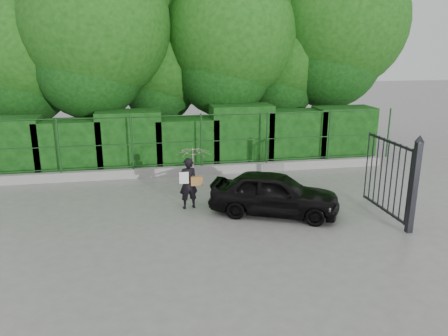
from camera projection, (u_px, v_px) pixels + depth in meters
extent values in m
plane|color=gray|center=(210.00, 226.00, 10.74)|extent=(80.00, 80.00, 0.00)
cube|color=#9E9E99|center=(190.00, 170.00, 14.95)|extent=(14.00, 0.25, 0.30)
cylinder|color=#183D19|center=(59.00, 146.00, 13.93)|extent=(0.06, 0.06, 1.80)
cylinder|color=#183D19|center=(132.00, 143.00, 14.33)|extent=(0.06, 0.06, 1.80)
cylinder|color=#183D19|center=(201.00, 140.00, 14.74)|extent=(0.06, 0.06, 1.80)
cylinder|color=#183D19|center=(267.00, 137.00, 15.14)|extent=(0.06, 0.06, 1.80)
cylinder|color=#183D19|center=(329.00, 135.00, 15.54)|extent=(0.06, 0.06, 1.80)
cylinder|color=#183D19|center=(388.00, 133.00, 15.94)|extent=(0.06, 0.06, 1.80)
cylinder|color=#183D19|center=(190.00, 163.00, 14.88)|extent=(13.60, 0.03, 0.03)
cylinder|color=#183D19|center=(190.00, 142.00, 14.68)|extent=(13.60, 0.03, 0.03)
cylinder|color=#183D19|center=(189.00, 115.00, 14.43)|extent=(13.60, 0.03, 0.03)
cube|color=black|center=(8.00, 147.00, 14.62)|extent=(2.20, 1.20, 1.98)
cube|color=black|center=(71.00, 147.00, 14.99)|extent=(2.20, 1.20, 1.85)
cube|color=black|center=(130.00, 141.00, 15.30)|extent=(2.20, 1.20, 2.11)
cube|color=black|center=(187.00, 143.00, 15.70)|extent=(2.20, 1.20, 1.78)
cube|color=black|center=(241.00, 135.00, 15.99)|extent=(2.20, 1.20, 2.22)
cube|color=black|center=(293.00, 136.00, 16.37)|extent=(2.20, 1.20, 1.96)
cube|color=black|center=(343.00, 134.00, 16.71)|extent=(2.20, 1.20, 2.04)
cylinder|color=black|center=(37.00, 110.00, 16.83)|extent=(0.36, 0.36, 3.75)
sphere|color=#14470F|center=(30.00, 50.00, 16.21)|extent=(4.50, 4.50, 4.50)
cylinder|color=black|center=(102.00, 101.00, 16.41)|extent=(0.36, 0.36, 4.50)
sphere|color=#14470F|center=(96.00, 26.00, 15.67)|extent=(5.40, 5.40, 5.40)
cylinder|color=black|center=(167.00, 111.00, 18.25)|extent=(0.36, 0.36, 3.25)
sphere|color=#14470F|center=(165.00, 63.00, 17.71)|extent=(3.90, 3.90, 3.90)
cylinder|color=black|center=(230.00, 101.00, 17.60)|extent=(0.36, 0.36, 4.25)
sphere|color=#14470F|center=(231.00, 35.00, 16.90)|extent=(5.10, 5.10, 5.10)
cylinder|color=black|center=(284.00, 106.00, 18.80)|extent=(0.36, 0.36, 3.50)
sphere|color=#14470F|center=(286.00, 56.00, 18.23)|extent=(4.20, 4.20, 4.20)
cylinder|color=black|center=(332.00, 92.00, 18.61)|extent=(0.36, 0.36, 4.75)
sphere|color=#14470F|center=(337.00, 21.00, 17.83)|extent=(5.70, 5.70, 5.70)
cube|color=black|center=(414.00, 188.00, 10.11)|extent=(0.14, 0.14, 2.20)
cone|color=black|center=(420.00, 138.00, 9.78)|extent=(0.22, 0.22, 0.16)
cube|color=black|center=(383.00, 209.00, 11.45)|extent=(0.05, 2.00, 0.06)
cube|color=black|center=(390.00, 142.00, 10.96)|extent=(0.05, 2.00, 0.06)
cylinder|color=black|center=(408.00, 188.00, 10.31)|extent=(0.04, 0.04, 1.90)
cylinder|color=black|center=(402.00, 184.00, 10.55)|extent=(0.04, 0.04, 1.90)
cylinder|color=black|center=(397.00, 181.00, 10.78)|extent=(0.04, 0.04, 1.90)
cylinder|color=black|center=(391.00, 178.00, 11.02)|extent=(0.04, 0.04, 1.90)
cylinder|color=black|center=(386.00, 176.00, 11.26)|extent=(0.04, 0.04, 1.90)
cylinder|color=black|center=(381.00, 173.00, 11.49)|extent=(0.04, 0.04, 1.90)
cylinder|color=black|center=(376.00, 170.00, 11.73)|extent=(0.04, 0.04, 1.90)
cylinder|color=black|center=(371.00, 168.00, 11.97)|extent=(0.04, 0.04, 1.90)
cylinder|color=black|center=(367.00, 165.00, 12.20)|extent=(0.04, 0.04, 1.90)
imported|color=black|center=(188.00, 183.00, 11.76)|extent=(0.57, 0.43, 1.42)
imported|color=beige|center=(193.00, 164.00, 11.69)|extent=(0.97, 0.99, 0.89)
cube|color=#9C6733|center=(197.00, 181.00, 11.70)|extent=(0.32, 0.15, 0.24)
cube|color=white|center=(184.00, 178.00, 11.57)|extent=(0.25, 0.02, 0.32)
imported|color=black|center=(274.00, 193.00, 11.38)|extent=(3.61, 2.58, 1.14)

